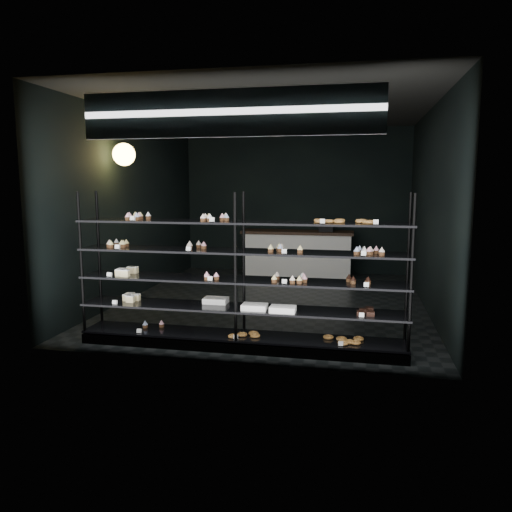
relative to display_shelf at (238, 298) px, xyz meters
name	(u,v)px	position (x,y,z in m)	size (l,w,h in m)	color
room	(273,208)	(0.01, 2.45, 0.97)	(5.01, 6.01, 3.20)	black
display_shelf	(238,298)	(0.00, 0.00, 0.00)	(4.00, 0.50, 1.91)	black
signage	(228,113)	(0.01, -0.48, 2.12)	(3.30, 0.05, 0.50)	#0B143B
pendant_lamp	(124,154)	(-2.19, 1.55, 1.82)	(0.34, 0.34, 0.90)	black
service_counter	(297,253)	(0.14, 4.95, -0.13)	(2.40, 0.65, 1.23)	silver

